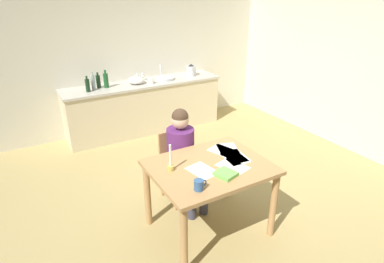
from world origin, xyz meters
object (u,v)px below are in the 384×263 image
at_px(chair_at_table, 178,163).
at_px(wine_glass_near_sink, 143,74).
at_px(sink_unit, 165,78).
at_px(wine_glass_by_kettle, 137,75).
at_px(bottle_vinegar, 93,82).
at_px(dining_table, 209,176).
at_px(book_magazine, 226,174).
at_px(coffee_mug, 199,185).
at_px(mixing_bowl, 136,80).
at_px(person_seated, 183,153).
at_px(candlestick, 171,163).
at_px(stovetop_kettle, 191,70).
at_px(bottle_wine_red, 98,81).
at_px(bottle_oil, 88,85).
at_px(teacup_on_counter, 151,81).
at_px(bottle_sauce, 106,80).

distance_m(chair_at_table, wine_glass_near_sink, 2.41).
relative_size(sink_unit, wine_glass_by_kettle, 2.34).
height_order(chair_at_table, wine_glass_by_kettle, wine_glass_by_kettle).
bearing_deg(bottle_vinegar, chair_at_table, -79.19).
bearing_deg(dining_table, wine_glass_near_sink, 80.29).
bearing_deg(book_magazine, wine_glass_by_kettle, 67.11).
height_order(coffee_mug, mixing_bowl, mixing_bowl).
height_order(person_seated, mixing_bowl, person_seated).
xyz_separation_m(sink_unit, bottle_vinegar, (-1.28, -0.02, 0.10)).
distance_m(candlestick, stovetop_kettle, 3.29).
distance_m(sink_unit, wine_glass_by_kettle, 0.50).
height_order(mixing_bowl, stovetop_kettle, stovetop_kettle).
height_order(chair_at_table, book_magazine, chair_at_table).
distance_m(candlestick, sink_unit, 3.02).
relative_size(dining_table, person_seated, 0.98).
xyz_separation_m(chair_at_table, stovetop_kettle, (1.42, 2.14, 0.52)).
bearing_deg(chair_at_table, wine_glass_near_sink, 77.43).
distance_m(candlestick, bottle_wine_red, 2.82).
relative_size(sink_unit, bottle_wine_red, 1.41).
bearing_deg(mixing_bowl, dining_table, -96.45).
distance_m(candlestick, bottle_oil, 2.67).
xyz_separation_m(sink_unit, teacup_on_counter, (-0.32, -0.15, 0.03)).
bearing_deg(bottle_sauce, dining_table, -86.23).
bearing_deg(dining_table, bottle_vinegar, 98.09).
bearing_deg(bottle_oil, wine_glass_by_kettle, 14.17).
distance_m(sink_unit, bottle_wine_red, 1.18).
relative_size(chair_at_table, wine_glass_by_kettle, 5.56).
xyz_separation_m(bottle_oil, bottle_wine_red, (0.21, 0.15, 0.00)).
relative_size(coffee_mug, bottle_sauce, 0.42).
bearing_deg(teacup_on_counter, sink_unit, 25.55).
distance_m(dining_table, candlestick, 0.44).
height_order(wine_glass_near_sink, wine_glass_by_kettle, same).
bearing_deg(candlestick, dining_table, -16.31).
height_order(mixing_bowl, wine_glass_near_sink, wine_glass_near_sink).
height_order(candlestick, bottle_vinegar, bottle_vinegar).
bearing_deg(bottle_oil, bottle_sauce, 14.79).
distance_m(book_magazine, wine_glass_by_kettle, 3.26).
bearing_deg(mixing_bowl, bottle_oil, -175.87).
bearing_deg(bottle_vinegar, candlestick, -89.47).
bearing_deg(dining_table, person_seated, 89.28).
relative_size(wine_glass_near_sink, teacup_on_counter, 1.33).
height_order(dining_table, coffee_mug, coffee_mug).
relative_size(coffee_mug, bottle_vinegar, 0.43).
distance_m(stovetop_kettle, wine_glass_near_sink, 0.93).
bearing_deg(bottle_vinegar, stovetop_kettle, 0.49).
distance_m(stovetop_kettle, teacup_on_counter, 0.89).
distance_m(book_magazine, mixing_bowl, 3.08).
bearing_deg(candlestick, bottle_oil, 92.81).
xyz_separation_m(person_seated, book_magazine, (0.02, -0.79, 0.13)).
xyz_separation_m(person_seated, bottle_oil, (-0.52, 2.21, 0.33)).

